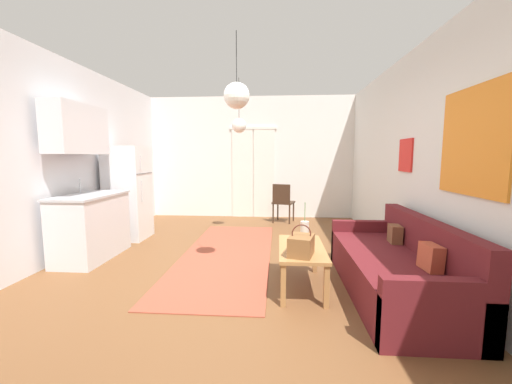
# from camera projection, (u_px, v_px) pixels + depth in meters

# --- Properties ---
(ground_plane) EXTENTS (5.24, 8.01, 0.10)m
(ground_plane) POSITION_uv_depth(u_px,v_px,m) (223.00, 283.00, 3.60)
(ground_plane) COLOR brown
(wall_back) EXTENTS (4.84, 0.13, 2.77)m
(wall_back) POSITION_uv_depth(u_px,v_px,m) (251.00, 158.00, 7.15)
(wall_back) COLOR white
(wall_back) RESTS_ON ground_plane
(wall_right) EXTENTS (0.12, 7.61, 2.77)m
(wall_right) POSITION_uv_depth(u_px,v_px,m) (443.00, 160.00, 3.25)
(wall_right) COLOR silver
(wall_right) RESTS_ON ground_plane
(wall_left) EXTENTS (0.12, 7.61, 2.77)m
(wall_left) POSITION_uv_depth(u_px,v_px,m) (22.00, 159.00, 3.60)
(wall_left) COLOR silver
(wall_left) RESTS_ON ground_plane
(area_rug) EXTENTS (1.25, 3.42, 0.01)m
(area_rug) POSITION_uv_depth(u_px,v_px,m) (227.00, 254.00, 4.46)
(area_rug) COLOR #9E4733
(area_rug) RESTS_ON ground_plane
(couch) EXTENTS (0.85, 2.06, 0.79)m
(couch) POSITION_uv_depth(u_px,v_px,m) (398.00, 270.00, 3.16)
(couch) COLOR #5B191E
(couch) RESTS_ON ground_plane
(coffee_table) EXTENTS (0.48, 0.99, 0.45)m
(coffee_table) POSITION_uv_depth(u_px,v_px,m) (302.00, 252.00, 3.32)
(coffee_table) COLOR #A87542
(coffee_table) RESTS_ON ground_plane
(bamboo_vase) EXTENTS (0.10, 0.10, 0.45)m
(bamboo_vase) POSITION_uv_depth(u_px,v_px,m) (305.00, 231.00, 3.52)
(bamboo_vase) COLOR beige
(bamboo_vase) RESTS_ON coffee_table
(handbag) EXTENTS (0.29, 0.35, 0.31)m
(handbag) POSITION_uv_depth(u_px,v_px,m) (301.00, 245.00, 3.02)
(handbag) COLOR brown
(handbag) RESTS_ON coffee_table
(refrigerator) EXTENTS (0.64, 0.62, 1.59)m
(refrigerator) POSITION_uv_depth(u_px,v_px,m) (128.00, 193.00, 5.28)
(refrigerator) COLOR white
(refrigerator) RESTS_ON ground_plane
(kitchen_counter) EXTENTS (0.58, 1.13, 2.11)m
(kitchen_counter) POSITION_uv_depth(u_px,v_px,m) (88.00, 200.00, 4.24)
(kitchen_counter) COLOR silver
(kitchen_counter) RESTS_ON ground_plane
(accent_chair) EXTENTS (0.52, 0.50, 0.83)m
(accent_chair) POSITION_uv_depth(u_px,v_px,m) (283.00, 201.00, 6.57)
(accent_chair) COLOR #382619
(accent_chair) RESTS_ON ground_plane
(pendant_lamp_near) EXTENTS (0.29, 0.29, 0.83)m
(pendant_lamp_near) POSITION_uv_depth(u_px,v_px,m) (237.00, 96.00, 3.39)
(pendant_lamp_near) COLOR black
(pendant_lamp_far) EXTENTS (0.26, 0.26, 0.95)m
(pendant_lamp_far) POSITION_uv_depth(u_px,v_px,m) (239.00, 126.00, 5.40)
(pendant_lamp_far) COLOR black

